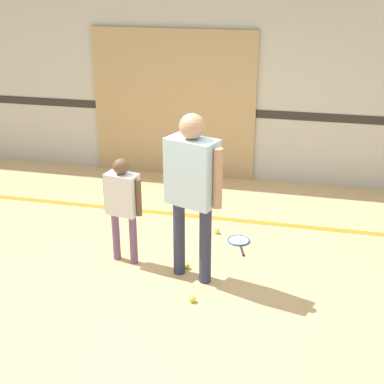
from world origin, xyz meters
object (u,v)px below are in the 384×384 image
(person_student_left, at_px, (123,200))
(tennis_ball_near_instructor, at_px, (192,299))
(racket_spare_on_floor, at_px, (239,241))
(tennis_ball_stray_left, at_px, (187,266))
(person_instructor, at_px, (192,181))
(tennis_ball_by_spare_racket, at_px, (217,231))

(person_student_left, xyz_separation_m, tennis_ball_near_instructor, (0.90, -0.61, -0.70))
(racket_spare_on_floor, distance_m, tennis_ball_stray_left, 0.86)
(racket_spare_on_floor, xyz_separation_m, tennis_ball_near_instructor, (-0.26, -1.32, 0.02))
(person_instructor, relative_size, racket_spare_on_floor, 3.33)
(person_instructor, xyz_separation_m, person_student_left, (-0.79, 0.16, -0.35))
(racket_spare_on_floor, relative_size, tennis_ball_stray_left, 7.98)
(person_student_left, distance_m, tennis_ball_stray_left, 0.99)
(person_student_left, bearing_deg, person_instructor, -0.82)
(person_student_left, bearing_deg, tennis_ball_by_spare_racket, 55.70)
(racket_spare_on_floor, bearing_deg, tennis_ball_by_spare_racket, -135.43)
(tennis_ball_stray_left, bearing_deg, person_student_left, 178.46)
(tennis_ball_by_spare_racket, relative_size, tennis_ball_stray_left, 1.00)
(person_instructor, xyz_separation_m, racket_spare_on_floor, (0.37, 0.87, -1.07))
(person_instructor, relative_size, tennis_ball_near_instructor, 26.55)
(person_instructor, xyz_separation_m, tennis_ball_stray_left, (-0.09, 0.14, -1.05))
(person_student_left, height_order, tennis_ball_stray_left, person_student_left)
(racket_spare_on_floor, bearing_deg, person_instructor, -40.11)
(person_instructor, bearing_deg, tennis_ball_near_instructor, -56.67)
(tennis_ball_near_instructor, bearing_deg, person_instructor, 103.39)
(racket_spare_on_floor, bearing_deg, tennis_ball_stray_left, -49.27)
(tennis_ball_stray_left, bearing_deg, racket_spare_on_floor, 57.82)
(racket_spare_on_floor, bearing_deg, tennis_ball_near_instructor, -28.30)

